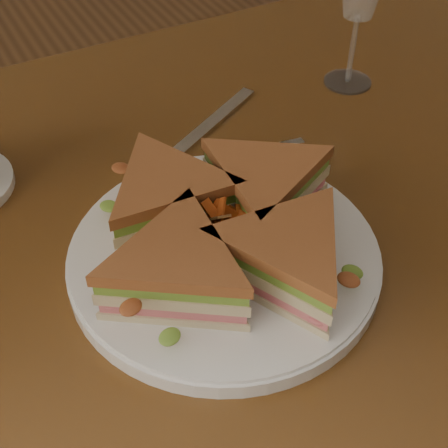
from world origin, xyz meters
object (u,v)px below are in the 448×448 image
plate (224,257)px  knife (198,135)px  spoon (190,165)px  table (227,275)px  sandwich_wedges (224,228)px

plate → knife: 0.20m
spoon → table: bearing=-79.4°
table → knife: (0.03, 0.13, 0.10)m
sandwich_wedges → table: bearing=59.3°
table → sandwich_wedges: sandwich_wedges is taller
sandwich_wedges → spoon: sandwich_wedges is taller
table → spoon: 0.13m
sandwich_wedges → knife: 0.21m
table → knife: bearing=76.0°
sandwich_wedges → spoon: bearing=76.5°
spoon → knife: spoon is taller
sandwich_wedges → plate: bearing=0.0°
sandwich_wedges → knife: sandwich_wedges is taller
table → plate: 0.13m
table → plate: plate is taller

